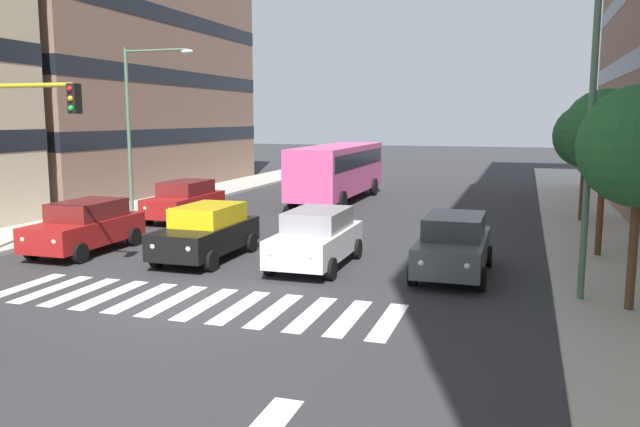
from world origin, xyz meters
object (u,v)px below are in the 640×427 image
(bus_behind_traffic, at_px, (338,167))
(car_0, at_px, (453,245))
(car_row2_0, at_px, (185,200))
(car_1, at_px, (316,238))
(street_tree_1, at_px, (605,131))
(street_tree_0, at_px, (640,147))
(car_3, at_px, (86,226))
(car_2, at_px, (207,232))
(street_lamp_left, at_px, (572,97))
(street_lamp_right, at_px, (139,113))
(street_tree_2, at_px, (585,136))

(bus_behind_traffic, bearing_deg, car_0, 117.39)
(car_row2_0, bearing_deg, car_1, 140.92)
(car_row2_0, height_order, street_tree_1, street_tree_1)
(bus_behind_traffic, relative_size, street_tree_0, 2.08)
(bus_behind_traffic, bearing_deg, car_3, 74.17)
(car_2, xyz_separation_m, street_tree_1, (-11.88, -3.68, 3.17))
(car_2, bearing_deg, street_lamp_left, 170.16)
(street_lamp_right, bearing_deg, car_1, 147.44)
(street_tree_0, bearing_deg, street_tree_1, -89.32)
(car_row2_0, relative_size, street_tree_1, 0.85)
(bus_behind_traffic, bearing_deg, street_lamp_left, 121.84)
(car_0, height_order, street_tree_1, street_tree_1)
(car_0, distance_m, car_2, 7.71)
(car_0, distance_m, street_lamp_right, 16.20)
(car_0, distance_m, street_tree_1, 6.27)
(car_2, xyz_separation_m, car_3, (4.36, 0.27, 0.00))
(car_0, distance_m, street_tree_2, 11.96)
(street_tree_2, bearing_deg, bus_behind_traffic, -18.72)
(car_1, relative_size, car_2, 1.00)
(car_0, relative_size, street_tree_2, 0.91)
(car_3, distance_m, car_row2_0, 7.07)
(street_lamp_left, bearing_deg, car_0, -36.28)
(car_row2_0, distance_m, street_tree_0, 19.19)
(street_lamp_right, xyz_separation_m, street_tree_1, (-18.55, 2.99, -0.61))
(car_0, xyz_separation_m, street_lamp_left, (-2.81, 2.06, 4.05))
(car_0, bearing_deg, street_tree_0, 147.92)
(street_tree_2, bearing_deg, car_1, 53.01)
(car_2, distance_m, street_tree_0, 12.55)
(car_2, height_order, street_tree_0, street_tree_0)
(car_0, relative_size, car_row2_0, 1.00)
(street_tree_2, bearing_deg, car_2, 42.91)
(bus_behind_traffic, distance_m, street_tree_0, 21.31)
(street_tree_1, relative_size, street_tree_2, 1.07)
(street_tree_2, bearing_deg, street_tree_1, 89.70)
(street_lamp_right, bearing_deg, bus_behind_traffic, -128.33)
(street_lamp_right, bearing_deg, street_tree_0, 153.97)
(street_lamp_right, bearing_deg, car_row2_0, -176.53)
(car_1, bearing_deg, bus_behind_traffic, -76.38)
(car_2, distance_m, car_row2_0, 8.22)
(car_3, relative_size, street_lamp_left, 0.56)
(bus_behind_traffic, bearing_deg, street_lamp_right, 51.67)
(street_lamp_left, height_order, street_tree_0, street_lamp_left)
(car_row2_0, height_order, street_lamp_right, street_lamp_right)
(bus_behind_traffic, relative_size, street_tree_2, 2.14)
(car_1, distance_m, car_2, 3.64)
(car_3, relative_size, bus_behind_traffic, 0.42)
(car_2, bearing_deg, street_tree_0, 168.55)
(car_0, relative_size, bus_behind_traffic, 0.42)
(street_lamp_right, relative_size, street_tree_0, 1.45)
(car_1, relative_size, street_tree_2, 0.91)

